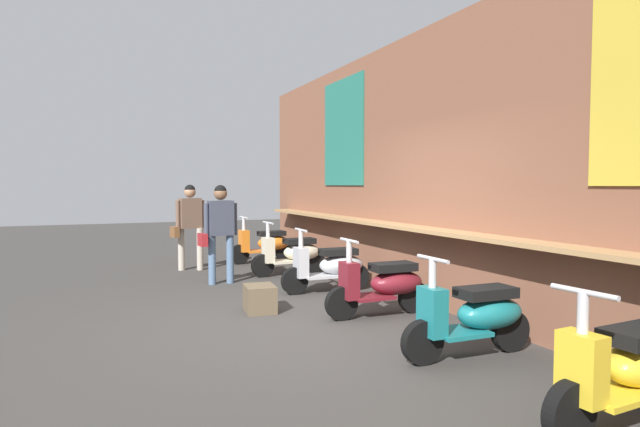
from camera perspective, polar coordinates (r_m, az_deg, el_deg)
ground_plane at (r=6.24m, az=-1.80°, el=-11.89°), size 36.00×36.00×0.00m
market_stall_facade at (r=7.02m, az=13.79°, el=4.90°), size 12.86×0.61×3.70m
scooter_orange at (r=11.09m, az=-5.79°, el=-3.26°), size 0.47×1.40×0.97m
scooter_cream at (r=9.55m, az=-2.87°, el=-4.27°), size 0.46×1.40×0.97m
scooter_silver at (r=8.04m, az=1.19°, el=-5.66°), size 0.46×1.40×0.97m
scooter_maroon at (r=6.63m, az=6.94°, el=-7.57°), size 0.46×1.40×0.97m
scooter_teal at (r=5.27m, az=16.34°, el=-10.48°), size 0.46×1.40×0.97m
scooter_yellow at (r=4.23m, az=30.25°, el=-14.18°), size 0.49×1.40×0.97m
shopper_with_handbag at (r=10.27m, az=-13.85°, el=-0.55°), size 0.36×0.65×1.62m
shopper_passing at (r=8.75m, az=-10.71°, el=-1.16°), size 0.30×0.64×1.61m
merchandise_crate at (r=6.86m, az=-6.49°, el=-9.07°), size 0.49×0.41×0.34m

